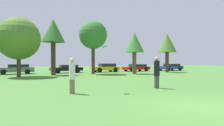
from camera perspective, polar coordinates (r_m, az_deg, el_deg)
ground_plane at (r=7.97m, az=24.61°, el=-11.24°), size 120.00×120.00×0.00m
person_thrower at (r=10.11m, az=-11.36°, el=-3.43°), size 0.30×0.30×1.79m
person_catcher at (r=12.19m, az=12.70°, el=-2.56°), size 0.34×0.34×1.89m
frisbee at (r=10.35m, az=-2.17°, el=4.69°), size 0.30×0.29×0.10m
tree_1 at (r=22.59m, az=-25.19°, el=6.33°), size 4.34×4.34×6.11m
tree_2 at (r=24.42m, az=-16.49°, el=8.53°), size 2.69×2.69×6.55m
tree_3 at (r=25.31m, az=-5.43°, el=7.92°), size 3.53×3.53×6.69m
tree_4 at (r=25.61m, az=6.42°, el=5.64°), size 2.50×2.50×5.28m
tree_5 at (r=30.21m, az=15.50°, el=5.39°), size 2.69×2.69×5.66m
parked_car_grey at (r=27.78m, az=-25.74°, el=-1.52°), size 4.39×2.03×1.23m
parked_car_black at (r=28.32m, az=-12.81°, el=-1.52°), size 4.43×2.04×1.12m
parked_car_yellow at (r=29.99m, az=-1.76°, el=-1.29°), size 4.24×2.08×1.27m
parked_car_red at (r=32.43m, az=7.01°, el=-1.26°), size 4.48×2.26×1.13m
parked_car_blue at (r=35.62m, az=16.44°, el=-1.07°), size 4.33×2.27×1.17m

